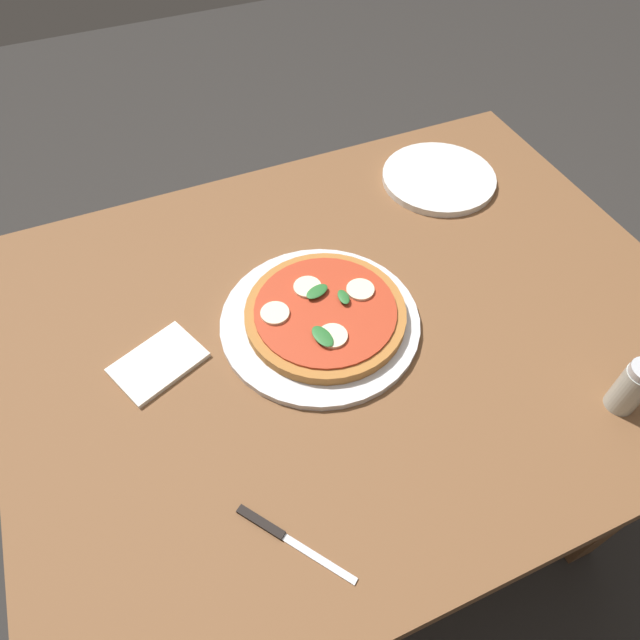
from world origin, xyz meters
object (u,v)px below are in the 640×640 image
Objects in this scene: serving_tray at (320,322)px; knife at (280,534)px; pizza at (325,313)px; plate_white at (439,178)px; pepper_shaker at (632,387)px; dining_table at (352,358)px; napkin at (158,363)px.

serving_tray is 0.34m from knife.
knife is (-0.18, -0.29, -0.02)m from pizza.
serving_tray is 2.23× the size of knife.
knife is (-0.54, -0.53, -0.00)m from plate_white.
plate_white reaches higher than knife.
plate_white is at bearing 87.27° from pepper_shaker.
pepper_shaker reaches higher than knife.
pizza is at bearing -0.05° from serving_tray.
plate_white is at bearing 39.83° from dining_table.
pizza is 1.13× the size of plate_white.
plate_white is at bearing 34.54° from pizza.
serving_tray is (-0.06, 0.01, 0.12)m from dining_table.
pepper_shaker is (0.51, -0.02, 0.04)m from knife.
serving_tray is 0.26m from napkin.
serving_tray reaches higher than dining_table.
dining_table is 0.38m from knife.
plate_white reaches higher than napkin.
pepper_shaker is at bearing -46.47° from dining_table.
pepper_shaker is (0.33, -0.30, 0.02)m from pizza.
pizza reaches higher than plate_white.
plate_white is 0.66m from napkin.
knife is at bearing -135.51° from plate_white.
pepper_shaker is at bearing -28.96° from napkin.
serving_tray is 3.48× the size of pepper_shaker.
pepper_shaker is (0.59, -0.33, 0.04)m from napkin.
knife is at bearing -122.85° from pizza.
pepper_shaker is at bearing -42.74° from pizza.
plate_white is (0.36, 0.24, 0.00)m from serving_tray.
pizza is 0.34m from knife.
plate_white is 2.47× the size of pepper_shaker.
pepper_shaker reaches higher than dining_table.
serving_tray is 1.25× the size of pizza.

